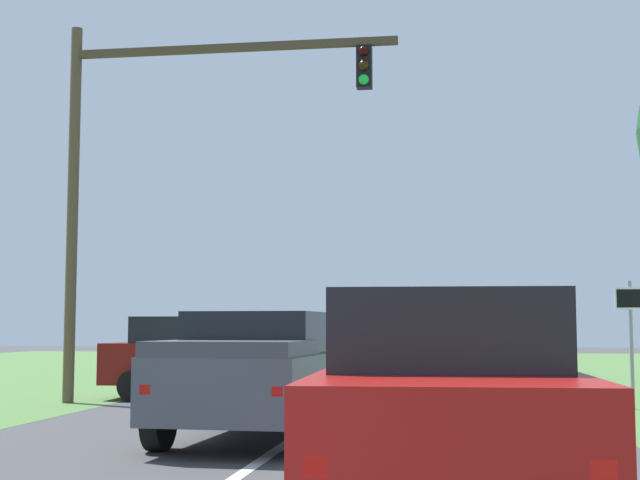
{
  "coord_description": "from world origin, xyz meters",
  "views": [
    {
      "loc": [
        2.41,
        -2.22,
        1.65
      ],
      "look_at": [
        -0.06,
        14.29,
        3.2
      ],
      "focal_mm": 51.84,
      "sensor_mm": 36.0,
      "label": 1
    }
  ],
  "objects_px": {
    "red_suv_near": "(446,407)",
    "crossing_suv_far": "(202,356)",
    "traffic_light": "(152,153)",
    "pickup_truck_lead": "(261,373)",
    "keep_moving_sign": "(631,327)"
  },
  "relations": [
    {
      "from": "red_suv_near",
      "to": "traffic_light",
      "type": "distance_m",
      "value": 13.84
    },
    {
      "from": "keep_moving_sign",
      "to": "crossing_suv_far",
      "type": "height_order",
      "value": "keep_moving_sign"
    },
    {
      "from": "pickup_truck_lead",
      "to": "traffic_light",
      "type": "xyz_separation_m",
      "value": [
        -3.64,
        5.64,
        4.41
      ]
    },
    {
      "from": "pickup_truck_lead",
      "to": "keep_moving_sign",
      "type": "relative_size",
      "value": 2.02
    },
    {
      "from": "red_suv_near",
      "to": "crossing_suv_far",
      "type": "bearing_deg",
      "value": 113.47
    },
    {
      "from": "pickup_truck_lead",
      "to": "traffic_light",
      "type": "bearing_deg",
      "value": 122.86
    },
    {
      "from": "keep_moving_sign",
      "to": "red_suv_near",
      "type": "bearing_deg",
      "value": -106.67
    },
    {
      "from": "traffic_light",
      "to": "keep_moving_sign",
      "type": "bearing_deg",
      "value": 0.96
    },
    {
      "from": "pickup_truck_lead",
      "to": "red_suv_near",
      "type": "bearing_deg",
      "value": -64.88
    },
    {
      "from": "keep_moving_sign",
      "to": "traffic_light",
      "type": "bearing_deg",
      "value": -179.04
    },
    {
      "from": "traffic_light",
      "to": "crossing_suv_far",
      "type": "relative_size",
      "value": 1.85
    },
    {
      "from": "red_suv_near",
      "to": "traffic_light",
      "type": "xyz_separation_m",
      "value": [
        -6.38,
        11.48,
        4.36
      ]
    },
    {
      "from": "red_suv_near",
      "to": "keep_moving_sign",
      "type": "height_order",
      "value": "keep_moving_sign"
    },
    {
      "from": "pickup_truck_lead",
      "to": "traffic_light",
      "type": "distance_m",
      "value": 8.03
    },
    {
      "from": "pickup_truck_lead",
      "to": "crossing_suv_far",
      "type": "relative_size",
      "value": 1.15
    }
  ]
}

